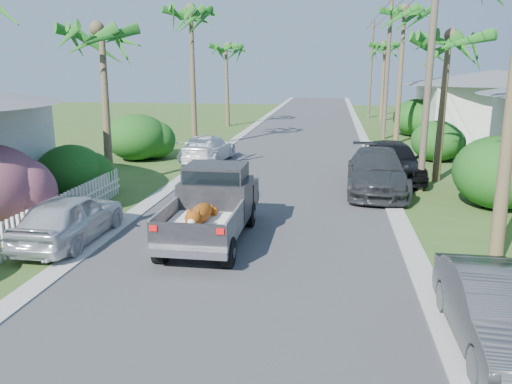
% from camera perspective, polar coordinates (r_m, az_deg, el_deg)
% --- Properties ---
extents(ground, '(120.00, 120.00, 0.00)m').
position_cam_1_polar(ground, '(8.56, -7.23, -19.72)').
color(ground, '#37541F').
rests_on(ground, ground).
extents(road, '(8.00, 100.00, 0.02)m').
position_cam_1_polar(road, '(32.24, 4.84, 5.55)').
color(road, '#38383A').
rests_on(road, ground).
extents(curb_left, '(0.60, 100.00, 0.06)m').
position_cam_1_polar(curb_left, '(32.79, -2.72, 5.76)').
color(curb_left, '#A5A39E').
rests_on(curb_left, ground).
extents(curb_right, '(0.60, 100.00, 0.06)m').
position_cam_1_polar(curb_right, '(32.25, 12.51, 5.30)').
color(curb_right, '#A5A39E').
rests_on(curb_right, ground).
extents(pickup_truck, '(1.98, 5.12, 2.06)m').
position_cam_1_polar(pickup_truck, '(14.26, -4.80, -1.18)').
color(pickup_truck, black).
rests_on(pickup_truck, ground).
extents(parked_car_rn, '(1.43, 4.06, 1.34)m').
position_cam_1_polar(parked_car_rn, '(9.70, 25.97, -12.32)').
color(parked_car_rn, '#333739').
rests_on(parked_car_rn, ground).
extents(parked_car_rm, '(2.47, 5.65, 1.62)m').
position_cam_1_polar(parked_car_rm, '(20.01, 13.66, 2.30)').
color(parked_car_rm, '#2D2F32').
rests_on(parked_car_rm, ground).
extents(parked_car_rf, '(2.65, 5.22, 1.70)m').
position_cam_1_polar(parked_car_rf, '(22.33, 15.28, 3.51)').
color(parked_car_rf, black).
rests_on(parked_car_rf, ground).
extents(parked_car_ln, '(1.67, 4.11, 1.40)m').
position_cam_1_polar(parked_car_ln, '(14.72, -20.50, -2.82)').
color(parked_car_ln, silver).
rests_on(parked_car_ln, ground).
extents(parked_car_lf, '(2.32, 4.90, 1.38)m').
position_cam_1_polar(parked_car_lf, '(25.78, -5.55, 4.93)').
color(parked_car_lf, white).
rests_on(parked_car_lf, ground).
extents(palm_l_b, '(4.40, 4.40, 7.40)m').
position_cam_1_polar(palm_l_b, '(20.85, -17.40, 17.29)').
color(palm_l_b, brown).
rests_on(palm_l_b, ground).
extents(palm_l_c, '(4.40, 4.40, 9.20)m').
position_cam_1_polar(palm_l_c, '(30.10, -7.46, 19.97)').
color(palm_l_c, brown).
rests_on(palm_l_c, ground).
extents(palm_l_d, '(4.40, 4.40, 7.70)m').
position_cam_1_polar(palm_l_d, '(41.75, -3.41, 16.35)').
color(palm_l_d, brown).
rests_on(palm_l_d, ground).
extents(palm_r_b, '(4.40, 4.40, 7.20)m').
position_cam_1_polar(palm_r_b, '(22.33, 21.18, 16.24)').
color(palm_r_b, brown).
rests_on(palm_r_b, ground).
extents(palm_r_c, '(4.40, 4.40, 9.40)m').
position_cam_1_polar(palm_r_c, '(33.26, 16.64, 19.29)').
color(palm_r_c, brown).
rests_on(palm_r_c, ground).
extents(palm_r_d, '(4.40, 4.40, 8.00)m').
position_cam_1_polar(palm_r_d, '(47.08, 14.55, 16.03)').
color(palm_r_d, brown).
rests_on(palm_r_d, ground).
extents(shrub_l_c, '(2.40, 2.64, 2.00)m').
position_cam_1_polar(shrub_l_c, '(19.66, -20.39, 2.18)').
color(shrub_l_c, '#134112').
rests_on(shrub_l_c, ground).
extents(shrub_l_d, '(3.20, 3.52, 2.40)m').
position_cam_1_polar(shrub_l_d, '(27.02, -13.45, 6.12)').
color(shrub_l_d, '#134112').
rests_on(shrub_l_d, ground).
extents(shrub_r_b, '(3.00, 3.30, 2.50)m').
position_cam_1_polar(shrub_r_b, '(19.05, 25.96, 2.05)').
color(shrub_r_b, '#134112').
rests_on(shrub_r_b, ground).
extents(shrub_r_c, '(2.60, 2.86, 2.10)m').
position_cam_1_polar(shrub_r_c, '(27.62, 19.95, 5.52)').
color(shrub_r_c, '#134112').
rests_on(shrub_r_c, ground).
extents(shrub_r_d, '(3.20, 3.52, 2.60)m').
position_cam_1_polar(shrub_r_d, '(37.46, 17.84, 8.10)').
color(shrub_r_d, '#134112').
rests_on(shrub_r_d, ground).
extents(picket_fence, '(0.10, 11.00, 1.00)m').
position_cam_1_polar(picket_fence, '(15.32, -23.62, -3.25)').
color(picket_fence, white).
rests_on(picket_fence, ground).
extents(house_right_far, '(9.00, 8.00, 4.60)m').
position_cam_1_polar(house_right_far, '(38.51, 25.37, 8.80)').
color(house_right_far, silver).
rests_on(house_right_far, ground).
extents(utility_pole_b, '(1.60, 0.26, 9.00)m').
position_cam_1_polar(utility_pole_b, '(20.14, 19.20, 12.88)').
color(utility_pole_b, brown).
rests_on(utility_pole_b, ground).
extents(utility_pole_c, '(1.60, 0.26, 9.00)m').
position_cam_1_polar(utility_pole_c, '(35.01, 14.78, 13.36)').
color(utility_pole_c, brown).
rests_on(utility_pole_c, ground).
extents(utility_pole_d, '(1.60, 0.26, 9.00)m').
position_cam_1_polar(utility_pole_d, '(49.95, 13.00, 13.53)').
color(utility_pole_d, brown).
rests_on(utility_pole_d, ground).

